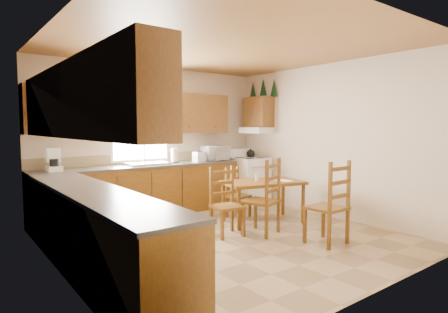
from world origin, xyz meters
TOP-DOWN VIEW (x-y plane):
  - floor at (0.00, 0.00)m, footprint 4.50×4.50m
  - ceiling at (0.00, 0.00)m, footprint 4.50×4.50m
  - wall_left at (-2.25, 0.00)m, footprint 4.50×4.50m
  - wall_right at (2.25, 0.00)m, footprint 4.50×4.50m
  - wall_back at (0.00, 2.25)m, footprint 4.50×4.50m
  - wall_front at (0.00, -2.25)m, footprint 4.50×4.50m
  - lower_cab_back at (-0.38, 1.95)m, footprint 3.75×0.60m
  - lower_cab_left at (-1.95, -0.15)m, footprint 0.60×3.60m
  - counter_back at (-0.38, 1.95)m, footprint 3.75×0.63m
  - counter_left at (-1.95, -0.15)m, footprint 0.63×3.60m
  - backsplash at (-0.38, 2.24)m, footprint 3.75×0.01m
  - upper_cab_back_left at (-1.55, 2.08)m, footprint 1.41×0.33m
  - upper_cab_back_right at (0.86, 2.08)m, footprint 1.25×0.33m
  - upper_cab_left at (-2.08, -0.15)m, footprint 0.33×3.60m
  - upper_cab_stove at (2.08, 1.65)m, footprint 0.33×0.62m
  - range_hood at (2.03, 1.65)m, footprint 0.44×0.62m
  - window_frame at (-0.30, 2.22)m, footprint 1.13×0.02m
  - window_pane at (-0.30, 2.21)m, footprint 1.05×0.01m
  - window_valance at (-0.30, 2.19)m, footprint 1.19×0.01m
  - sink_basin at (-0.30, 1.95)m, footprint 0.75×0.45m
  - pine_decal_a at (2.21, 1.33)m, footprint 0.22×0.22m
  - pine_decal_b at (2.21, 1.65)m, footprint 0.22×0.22m
  - pine_decal_c at (2.21, 1.97)m, footprint 0.22×0.22m
  - stove at (1.87, 1.67)m, footprint 0.65×0.67m
  - coffeemaker at (-1.86, 1.91)m, footprint 0.31×0.33m
  - paper_towel at (0.23, 1.94)m, footprint 0.15×0.15m
  - toaster at (0.76, 1.89)m, footprint 0.26×0.20m
  - microwave at (1.16, 1.90)m, footprint 0.51×0.38m
  - dining_table at (1.02, 0.37)m, footprint 1.43×1.03m
  - chair_near_left at (0.53, -0.10)m, footprint 0.60×0.58m
  - chair_near_right at (0.92, -0.99)m, footprint 0.49×0.47m
  - chair_far_left at (0.07, 0.12)m, footprint 0.47×0.45m
  - chair_far_right at (0.92, 0.90)m, footprint 0.42×0.41m
  - table_paper at (1.35, 0.20)m, footprint 0.22×0.28m
  - table_card at (0.97, 0.47)m, footprint 0.09×0.04m

SIDE VIEW (x-z plane):
  - floor at x=0.00m, z-range 0.00..0.00m
  - dining_table at x=1.02m, z-range 0.00..0.69m
  - chair_far_right at x=0.92m, z-range 0.00..0.87m
  - lower_cab_back at x=-0.38m, z-range 0.00..0.88m
  - lower_cab_left at x=-1.95m, z-range 0.00..0.88m
  - stove at x=1.87m, z-range 0.00..0.93m
  - chair_far_left at x=0.07m, z-range 0.00..1.00m
  - chair_near_left at x=0.53m, z-range 0.00..1.12m
  - chair_near_right at x=0.92m, z-range 0.00..1.14m
  - table_paper at x=1.35m, z-range 0.69..0.70m
  - table_card at x=0.97m, z-range 0.69..0.80m
  - counter_back at x=-0.38m, z-range 0.88..0.92m
  - counter_left at x=-1.95m, z-range 0.88..0.92m
  - sink_basin at x=-0.30m, z-range 0.92..0.96m
  - backsplash at x=-0.38m, z-range 0.92..1.10m
  - toaster at x=0.76m, z-range 0.92..1.11m
  - paper_towel at x=0.23m, z-range 0.92..1.19m
  - microwave at x=1.16m, z-range 0.92..1.21m
  - coffeemaker at x=-1.86m, z-range 0.92..1.30m
  - wall_left at x=-2.25m, z-range 1.35..1.35m
  - wall_right at x=2.25m, z-range 1.35..1.35m
  - wall_back at x=0.00m, z-range 1.35..1.35m
  - wall_front at x=0.00m, z-range 1.35..1.35m
  - range_hood at x=2.03m, z-range 1.46..1.58m
  - window_frame at x=-0.30m, z-range 0.96..2.14m
  - window_pane at x=-0.30m, z-range 1.00..2.10m
  - upper_cab_back_left at x=-1.55m, z-range 1.48..2.23m
  - upper_cab_back_right at x=0.86m, z-range 1.48..2.23m
  - upper_cab_left at x=-2.08m, z-range 1.48..2.23m
  - upper_cab_stove at x=2.08m, z-range 1.59..2.21m
  - window_valance at x=-0.30m, z-range 1.93..2.17m
  - pine_decal_a at x=2.21m, z-range 2.20..2.56m
  - pine_decal_c at x=2.21m, z-range 2.20..2.56m
  - pine_decal_b at x=2.21m, z-range 2.24..2.60m
  - ceiling at x=0.00m, z-range 2.70..2.70m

